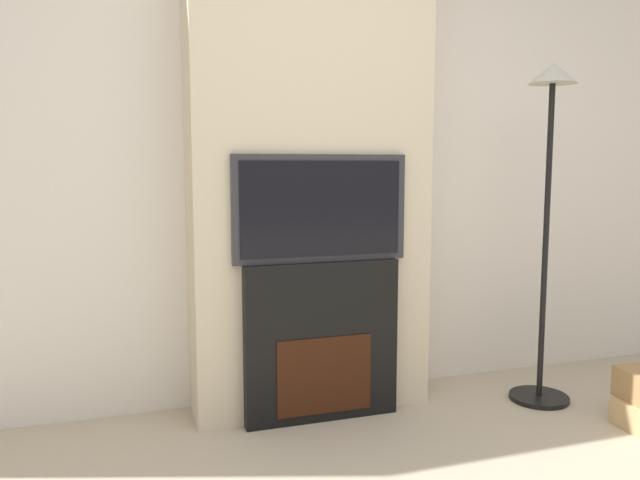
% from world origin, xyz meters
% --- Properties ---
extents(wall_back, '(6.00, 0.06, 2.70)m').
position_xyz_m(wall_back, '(0.00, 2.03, 1.35)').
color(wall_back, silver).
rests_on(wall_back, ground_plane).
extents(chimney_breast, '(1.19, 0.32, 2.70)m').
position_xyz_m(chimney_breast, '(0.00, 1.84, 1.35)').
color(chimney_breast, beige).
rests_on(chimney_breast, ground_plane).
extents(fireplace, '(0.76, 0.15, 0.78)m').
position_xyz_m(fireplace, '(0.00, 1.67, 0.39)').
color(fireplace, black).
rests_on(fireplace, ground_plane).
extents(television, '(0.86, 0.07, 0.51)m').
position_xyz_m(television, '(0.00, 1.67, 1.04)').
color(television, '#2D2D33').
rests_on(television, fireplace).
extents(floor_lamp, '(0.31, 0.31, 1.74)m').
position_xyz_m(floor_lamp, '(1.18, 1.52, 1.15)').
color(floor_lamp, black).
rests_on(floor_lamp, ground_plane).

